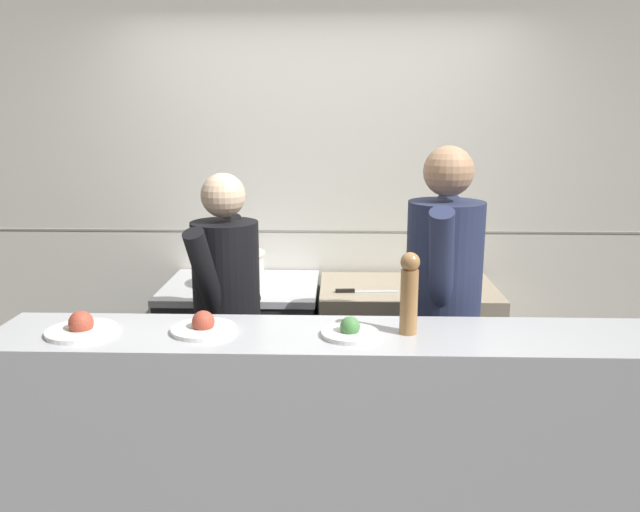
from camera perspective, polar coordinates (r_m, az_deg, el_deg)
wall_back_tiled at (r=4.04m, az=0.01°, el=4.46°), size 8.00×0.06×2.60m
oven_range at (r=3.92m, az=-7.05°, el=-8.87°), size 0.91×0.71×0.89m
prep_counter at (r=3.90m, az=7.83°, el=-9.10°), size 1.04×0.65×0.89m
pass_counter at (r=2.71m, az=0.52°, el=-17.65°), size 2.67×0.45×1.05m
stock_pot at (r=3.70m, az=-7.58°, el=-1.15°), size 0.34×0.34×0.21m
chefs_knife at (r=3.60m, az=3.76°, el=-3.23°), size 0.36×0.06×0.02m
plated_dish_main at (r=2.65m, az=-20.98°, el=-6.15°), size 0.28×0.28×0.10m
plated_dish_appetiser at (r=2.54m, az=-10.61°, el=-6.35°), size 0.26×0.26×0.09m
plated_dish_dessert at (r=2.45m, az=2.76°, el=-6.88°), size 0.23×0.23×0.08m
pepper_mill at (r=2.46m, az=8.16°, el=-3.23°), size 0.08×0.08×0.33m
chef_head_cook at (r=3.16m, az=-8.47°, el=-5.55°), size 0.41×0.70×1.62m
chef_sous at (r=3.05m, az=11.10°, el=-4.87°), size 0.43×0.77×1.75m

